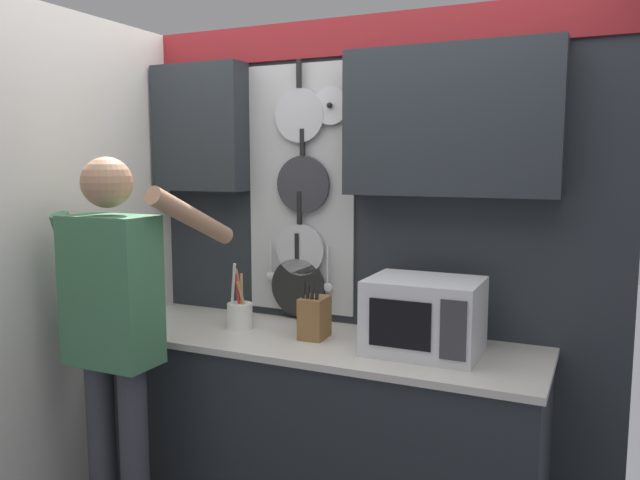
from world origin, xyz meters
TOP-DOWN VIEW (x-y plane):
  - base_cabinet_counter at (0.00, -0.00)m, footprint 2.06×0.65m
  - back_wall_unit at (0.02, 0.29)m, footprint 2.63×0.20m
  - side_wall at (-1.05, -0.39)m, footprint 0.04×1.60m
  - microwave at (0.51, 0.01)m, footprint 0.46×0.36m
  - knife_block at (-0.00, 0.01)m, footprint 0.12×0.15m
  - utensil_crock at (-0.40, 0.01)m, footprint 0.12×0.12m
  - person at (-0.67, -0.53)m, footprint 0.54×0.64m

SIDE VIEW (x-z plane):
  - base_cabinet_counter at x=0.00m, z-range 0.00..0.88m
  - utensil_crock at x=-0.40m, z-range 0.79..1.12m
  - knife_block at x=0.00m, z-range 0.84..1.11m
  - person at x=-0.67m, z-range 0.17..1.87m
  - microwave at x=0.51m, z-range 0.88..1.20m
  - side_wall at x=-1.05m, z-range 0.00..2.35m
  - back_wall_unit at x=0.02m, z-range 0.28..2.63m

